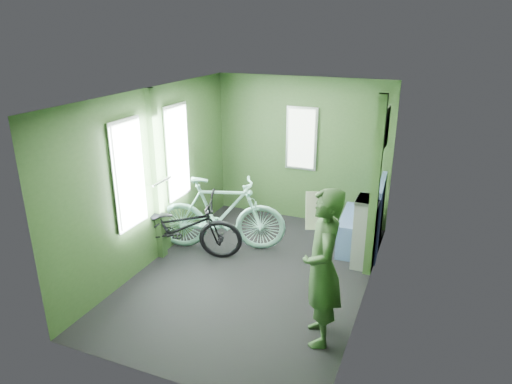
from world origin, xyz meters
TOP-DOWN VIEW (x-y plane):
  - room at (-0.04, 0.04)m, footprint 4.00×4.02m
  - bicycle_black at (-1.12, 0.05)m, footprint 1.87×1.20m
  - bicycle_mint at (-0.69, 0.49)m, footprint 1.91×1.13m
  - passenger at (1.11, -0.90)m, footprint 0.57×0.74m
  - waste_box at (1.26, 0.80)m, footprint 0.28×0.39m
  - bench_seat at (1.15, 1.30)m, footprint 0.60×1.01m

SIDE VIEW (x-z plane):
  - bicycle_black at x=-1.12m, z-range -0.49..0.49m
  - bicycle_mint at x=-0.69m, z-range -0.56..0.56m
  - bench_seat at x=1.15m, z-range -0.21..0.82m
  - waste_box at x=1.26m, z-range 0.00..0.95m
  - passenger at x=1.11m, z-range 0.00..1.63m
  - room at x=-0.04m, z-range 0.28..2.59m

